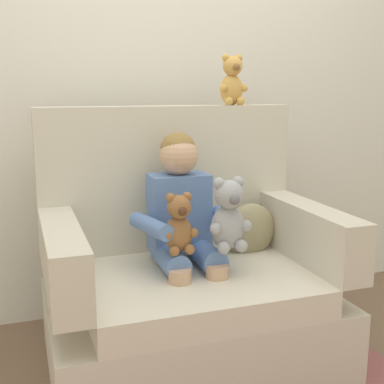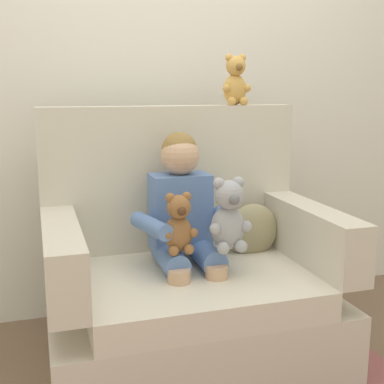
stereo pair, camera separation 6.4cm
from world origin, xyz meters
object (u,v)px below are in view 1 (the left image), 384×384
armchair (187,283)px  throw_pillow (250,230)px  plush_honey_on_backrest (232,82)px  plush_grey (229,216)px  seated_child (184,218)px  plush_brown (179,225)px

armchair → throw_pillow: 0.41m
armchair → plush_honey_on_backrest: (0.33, 0.29, 0.88)m
plush_grey → seated_child: bearing=138.5°
armchair → throw_pillow: armchair is taller
plush_brown → throw_pillow: (0.43, 0.24, -0.13)m
seated_child → plush_honey_on_backrest: bearing=34.0°
plush_brown → plush_honey_on_backrest: (0.41, 0.43, 0.57)m
plush_grey → throw_pillow: bearing=59.5°
armchair → plush_brown: (-0.08, -0.14, 0.31)m
armchair → throw_pillow: (0.35, 0.10, 0.19)m
armchair → seated_child: 0.30m
seated_child → plush_brown: (-0.07, -0.14, 0.01)m
plush_brown → seated_child: bearing=48.6°
armchair → plush_grey: 0.40m
seated_child → plush_honey_on_backrest: size_ratio=3.37×
seated_child → plush_grey: 0.22m
seated_child → throw_pillow: bearing=8.7°
plush_grey → throw_pillow: 0.38m
plush_grey → plush_brown: bearing=-178.5°
seated_child → plush_brown: bearing=-120.7°
plush_brown → throw_pillow: plush_brown is taller
seated_child → throw_pillow: seated_child is taller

